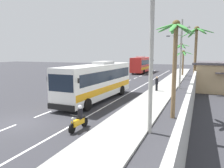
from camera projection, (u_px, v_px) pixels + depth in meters
ground_plane at (20, 123)px, 14.92m from camera, size 160.00×160.00×0.00m
sidewalk_kerb at (151, 101)px, 21.61m from camera, size 3.20×90.00×0.14m
lane_markings at (121, 91)px, 27.41m from camera, size 3.63×71.00×0.01m
boundary_wall at (194, 85)px, 23.72m from camera, size 0.24×60.00×2.59m
coach_bus_foreground at (97, 80)px, 21.95m from camera, size 3.29×11.88×3.81m
coach_bus_far_lane at (142, 64)px, 51.72m from camera, size 3.04×11.64×3.87m
motorcycle_beside_bus at (79, 120)px, 13.57m from camera, size 0.56×1.96×1.54m
pedestrian_near_kerb at (157, 83)px, 26.66m from camera, size 0.36×0.36×1.72m
utility_pole_nearest at (151, 38)px, 12.37m from camera, size 3.05×0.24×10.42m
utility_pole_mid at (180, 52)px, 28.67m from camera, size 2.98×0.24×8.90m
palm_nearest at (181, 54)px, 38.86m from camera, size 2.89×2.71×6.38m
palm_second at (196, 46)px, 25.68m from camera, size 3.69×3.49×7.72m
palm_third at (183, 58)px, 44.77m from camera, size 3.70×3.79×5.19m
palm_fourth at (175, 50)px, 15.43m from camera, size 2.68×2.70×6.94m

